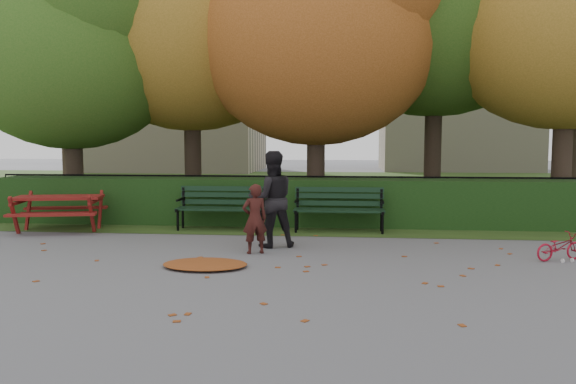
# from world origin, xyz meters

# --- Properties ---
(ground) EXTENTS (90.00, 90.00, 0.00)m
(ground) POSITION_xyz_m (0.00, 0.00, 0.00)
(ground) COLOR slate
(ground) RESTS_ON ground
(grass_strip) EXTENTS (90.00, 90.00, 0.00)m
(grass_strip) POSITION_xyz_m (0.00, 14.00, 0.01)
(grass_strip) COLOR #263D17
(grass_strip) RESTS_ON ground
(building_left) EXTENTS (10.00, 7.00, 15.00)m
(building_left) POSITION_xyz_m (-9.00, 26.00, 7.50)
(building_left) COLOR #B5A98B
(building_left) RESTS_ON ground
(building_right) EXTENTS (9.00, 6.00, 12.00)m
(building_right) POSITION_xyz_m (8.00, 28.00, 6.00)
(building_right) COLOR #B5A98B
(building_right) RESTS_ON ground
(hedge) EXTENTS (13.00, 0.90, 1.00)m
(hedge) POSITION_xyz_m (0.00, 4.50, 0.50)
(hedge) COLOR black
(hedge) RESTS_ON ground
(iron_fence) EXTENTS (14.00, 0.04, 1.02)m
(iron_fence) POSITION_xyz_m (0.00, 5.30, 0.54)
(iron_fence) COLOR black
(iron_fence) RESTS_ON ground
(tree_a) EXTENTS (5.88, 5.60, 7.48)m
(tree_a) POSITION_xyz_m (-5.19, 5.58, 4.52)
(tree_a) COLOR black
(tree_a) RESTS_ON ground
(tree_c) EXTENTS (6.30, 6.00, 8.00)m
(tree_c) POSITION_xyz_m (0.83, 5.96, 4.82)
(tree_c) COLOR black
(tree_c) RESTS_ON ground
(tree_f) EXTENTS (6.93, 6.60, 9.19)m
(tree_f) POSITION_xyz_m (-7.13, 9.24, 5.69)
(tree_f) COLOR black
(tree_f) RESTS_ON ground
(bench_left) EXTENTS (1.80, 0.57, 0.88)m
(bench_left) POSITION_xyz_m (-1.30, 3.70, 0.52)
(bench_left) COLOR black
(bench_left) RESTS_ON ground
(bench_right) EXTENTS (1.80, 0.57, 0.88)m
(bench_right) POSITION_xyz_m (1.10, 3.70, 0.52)
(bench_right) COLOR black
(bench_right) RESTS_ON ground
(picnic_table) EXTENTS (1.92, 1.68, 0.81)m
(picnic_table) POSITION_xyz_m (-4.52, 3.16, 0.55)
(picnic_table) COLOR maroon
(picnic_table) RESTS_ON ground
(leaf_pile) EXTENTS (1.39, 1.10, 0.09)m
(leaf_pile) POSITION_xyz_m (-0.80, 0.28, 0.04)
(leaf_pile) COLOR brown
(leaf_pile) RESTS_ON ground
(leaf_scatter) EXTENTS (9.00, 5.70, 0.01)m
(leaf_scatter) POSITION_xyz_m (0.00, 0.30, 0.01)
(leaf_scatter) COLOR brown
(leaf_scatter) RESTS_ON ground
(child) EXTENTS (0.49, 0.41, 1.13)m
(child) POSITION_xyz_m (-0.24, 1.33, 0.57)
(child) COLOR #391512
(child) RESTS_ON ground
(adult) EXTENTS (0.97, 0.86, 1.65)m
(adult) POSITION_xyz_m (-0.04, 1.93, 0.83)
(adult) COLOR black
(adult) RESTS_ON ground
(bicycle) EXTENTS (0.87, 0.57, 0.43)m
(bicycle) POSITION_xyz_m (4.48, 1.26, 0.22)
(bicycle) COLOR #A40F24
(bicycle) RESTS_ON ground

